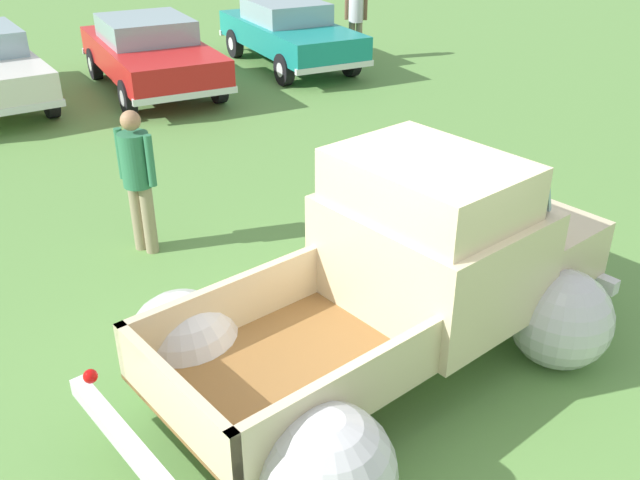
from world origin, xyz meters
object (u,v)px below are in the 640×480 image
at_px(vintage_pickup_truck, 408,287).
at_px(spectator_1, 137,174).
at_px(show_car_2, 150,51).
at_px(show_car_3, 289,31).
at_px(spectator_0, 356,15).

xyz_separation_m(vintage_pickup_truck, spectator_1, (-1.62, 3.10, 0.21)).
relative_size(vintage_pickup_truck, show_car_2, 1.08).
relative_size(show_car_2, show_car_3, 1.02).
distance_m(spectator_0, spectator_1, 9.93).
xyz_separation_m(vintage_pickup_truck, show_car_2, (0.18, 9.90, 0.03)).
bearing_deg(spectator_1, show_car_2, 41.46).
bearing_deg(vintage_pickup_truck, show_car_2, 74.75).
xyz_separation_m(vintage_pickup_truck, spectator_0, (5.16, 10.36, 0.29)).
distance_m(vintage_pickup_truck, spectator_0, 11.58).
xyz_separation_m(show_car_2, spectator_1, (-1.80, -6.80, 0.19)).
bearing_deg(show_car_2, spectator_1, -16.27).
height_order(show_car_3, spectator_0, spectator_0).
bearing_deg(vintage_pickup_truck, show_car_3, 57.32).
height_order(vintage_pickup_truck, spectator_1, vintage_pickup_truck).
distance_m(show_car_2, show_car_3, 3.39).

